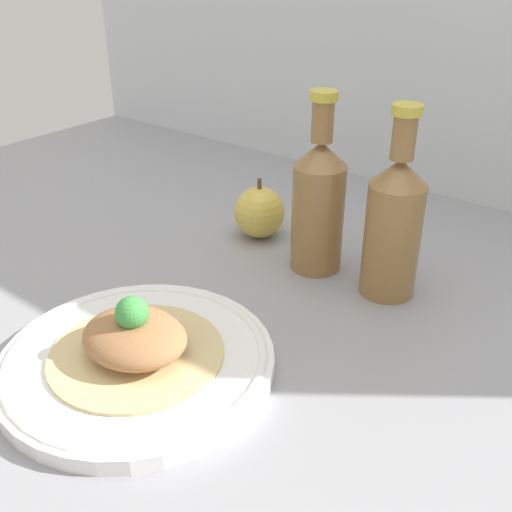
{
  "coord_description": "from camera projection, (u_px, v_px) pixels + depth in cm",
  "views": [
    {
      "loc": [
        33.69,
        -48.12,
        41.58
      ],
      "look_at": [
        -3.66,
        0.38,
        8.65
      ],
      "focal_mm": 42.0,
      "sensor_mm": 36.0,
      "label": 1
    }
  ],
  "objects": [
    {
      "name": "apple",
      "position": [
        259.0,
        212.0,
        0.92
      ],
      "size": [
        7.92,
        7.92,
        9.43
      ],
      "color": "gold",
      "rests_on": "ground_plane"
    },
    {
      "name": "cider_bottle_right",
      "position": [
        394.0,
        223.0,
        0.75
      ],
      "size": [
        7.15,
        7.15,
        24.71
      ],
      "color": "olive",
      "rests_on": "ground_plane"
    },
    {
      "name": "cider_bottle_left",
      "position": [
        318.0,
        202.0,
        0.8
      ],
      "size": [
        7.15,
        7.15,
        24.71
      ],
      "color": "olive",
      "rests_on": "ground_plane"
    },
    {
      "name": "plated_food",
      "position": [
        135.0,
        339.0,
        0.63
      ],
      "size": [
        18.8,
        18.8,
        7.23
      ],
      "color": "#D6BC7F",
      "rests_on": "plate"
    },
    {
      "name": "plate",
      "position": [
        137.0,
        360.0,
        0.64
      ],
      "size": [
        29.62,
        29.62,
        2.14
      ],
      "color": "white",
      "rests_on": "ground_plane"
    },
    {
      "name": "ground_plane",
      "position": [
        278.0,
        343.0,
        0.72
      ],
      "size": [
        180.0,
        110.0,
        4.0
      ],
      "primitive_type": "cube",
      "color": "gray"
    }
  ]
}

